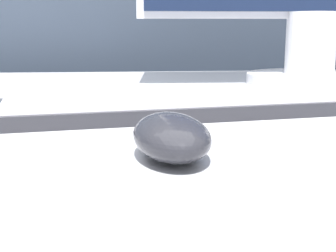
{
  "coord_description": "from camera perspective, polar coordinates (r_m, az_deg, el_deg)",
  "views": [
    {
      "loc": [
        0.04,
        -0.57,
        0.88
      ],
      "look_at": [
        0.07,
        -0.19,
        0.79
      ],
      "focal_mm": 50.0,
      "sensor_mm": 36.0,
      "label": 1
    }
  ],
  "objects": [
    {
      "name": "computer_mouse_near",
      "position": [
        0.36,
        0.4,
        -1.28
      ],
      "size": [
        0.07,
        0.11,
        0.03
      ],
      "rotation": [
        0.0,
        0.0,
        0.11
      ],
      "color": "#232328",
      "rests_on": "desk"
    },
    {
      "name": "partition_panel",
      "position": [
        1.23,
        -6.29,
        4.38
      ],
      "size": [
        5.0,
        0.03,
        1.43
      ],
      "color": "#333D4C",
      "rests_on": "ground_plane"
    },
    {
      "name": "keyboard",
      "position": [
        0.55,
        0.16,
        2.69
      ],
      "size": [
        0.41,
        0.19,
        0.02
      ],
      "rotation": [
        0.0,
        0.0,
        0.17
      ],
      "color": "#28282D",
      "rests_on": "desk"
    }
  ]
}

